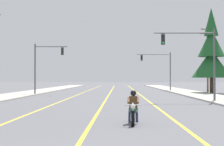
% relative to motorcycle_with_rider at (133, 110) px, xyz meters
% --- Properties ---
extents(lane_stripe_center, '(0.16, 100.00, 0.01)m').
position_rel_motorcycle_with_rider_xyz_m(lane_stripe_center, '(-1.84, 36.95, -0.58)').
color(lane_stripe_center, yellow).
rests_on(lane_stripe_center, ground).
extents(lane_stripe_left, '(0.16, 100.00, 0.01)m').
position_rel_motorcycle_with_rider_xyz_m(lane_stripe_left, '(-5.63, 36.95, -0.58)').
color(lane_stripe_left, yellow).
rests_on(lane_stripe_left, ground).
extents(lane_stripe_right, '(0.16, 100.00, 0.01)m').
position_rel_motorcycle_with_rider_xyz_m(lane_stripe_right, '(1.98, 36.95, -0.58)').
color(lane_stripe_right, yellow).
rests_on(lane_stripe_right, ground).
extents(sidewalk_kerb_right, '(4.40, 110.00, 0.14)m').
position_rel_motorcycle_with_rider_xyz_m(sidewalk_kerb_right, '(8.96, 31.95, -0.52)').
color(sidewalk_kerb_right, '#ADA89E').
rests_on(sidewalk_kerb_right, ground).
extents(sidewalk_kerb_left, '(4.40, 110.00, 0.14)m').
position_rel_motorcycle_with_rider_xyz_m(sidewalk_kerb_left, '(-12.57, 31.95, -0.52)').
color(sidewalk_kerb_left, '#ADA89E').
rests_on(sidewalk_kerb_left, ground).
extents(motorcycle_with_rider, '(0.70, 2.19, 1.46)m').
position_rel_motorcycle_with_rider_xyz_m(motorcycle_with_rider, '(0.00, 0.00, 0.00)').
color(motorcycle_with_rider, black).
rests_on(motorcycle_with_rider, ground).
extents(traffic_signal_near_right, '(5.20, 0.40, 6.20)m').
position_rel_motorcycle_with_rider_xyz_m(traffic_signal_near_right, '(5.98, 14.55, 3.53)').
color(traffic_signal_near_right, '#56565B').
rests_on(traffic_signal_near_right, ground).
extents(traffic_signal_near_left, '(3.98, 0.39, 6.20)m').
position_rel_motorcycle_with_rider_xyz_m(traffic_signal_near_left, '(-9.67, 27.15, 3.45)').
color(traffic_signal_near_left, '#56565B').
rests_on(traffic_signal_near_left, ground).
extents(traffic_signal_mid_right, '(5.52, 0.65, 6.20)m').
position_rel_motorcycle_with_rider_xyz_m(traffic_signal_mid_right, '(6.05, 41.22, 3.55)').
color(traffic_signal_mid_right, '#56565B').
rests_on(traffic_signal_mid_right, ground).
extents(utility_pole_right_far, '(2.28, 0.26, 9.66)m').
position_rel_motorcycle_with_rider_xyz_m(utility_pole_right_far, '(12.44, 36.66, 4.61)').
color(utility_pole_right_far, brown).
rests_on(utility_pole_right_far, ground).
extents(conifer_tree_right_verge_far, '(5.16, 5.16, 11.36)m').
position_rel_motorcycle_with_rider_xyz_m(conifer_tree_right_verge_far, '(11.60, 31.33, 4.62)').
color(conifer_tree_right_verge_far, '#423023').
rests_on(conifer_tree_right_verge_far, ground).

